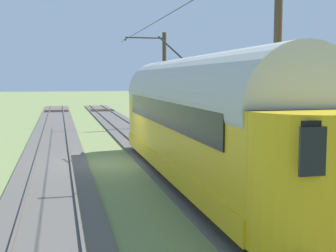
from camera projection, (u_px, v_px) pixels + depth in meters
The scene contains 6 objects.
ground_plane at pixel (113, 164), 18.86m from camera, with size 220.00×220.00×0.00m, color olive.
track_streetcar_siding at pixel (167, 159), 19.72m from camera, with size 2.80×80.00×0.18m.
track_adjacent_siding at pixel (53, 164), 18.59m from camera, with size 2.80×80.00×0.18m.
vintage_streetcar at pixel (199, 118), 15.09m from camera, with size 2.65×16.31×5.34m.
catenary_pole_foreground at pixel (163, 79), 31.91m from camera, with size 2.98×0.28×6.78m.
catenary_pole_mid_near at pixel (274, 79), 15.46m from camera, with size 2.98×0.28×6.78m.
Camera 1 is at (2.11, 18.61, 3.56)m, focal length 48.17 mm.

